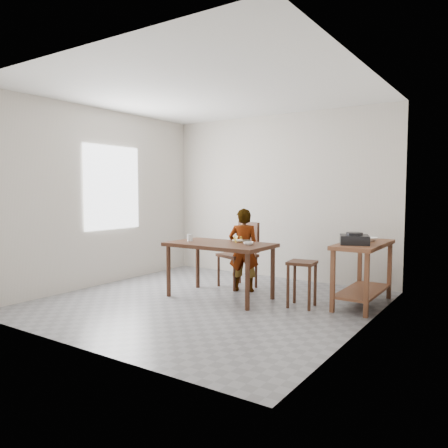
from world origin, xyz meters
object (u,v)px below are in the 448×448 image
Objects in this scene: prep_counter at (363,274)px; stool at (302,284)px; dining_table at (220,270)px; child at (244,250)px; dining_chair at (237,255)px.

prep_counter reaches higher than stool.
dining_table is 0.57m from child.
dining_chair reaches higher than prep_counter.
dining_chair is at bearing -179.74° from prep_counter.
prep_counter is 1.23× the size of dining_chair.
dining_table is at bearing 61.08° from child.
child is (-1.66, -0.18, 0.20)m from prep_counter.
child is at bearing -17.73° from dining_chair.
stool is (1.11, 0.18, -0.09)m from dining_table.
child reaches higher than dining_chair.
child is 1.23× the size of dining_chair.
dining_chair reaches higher than dining_table.
child reaches higher than dining_table.
prep_counter reaches higher than dining_table.
child is at bearing 162.54° from stool.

